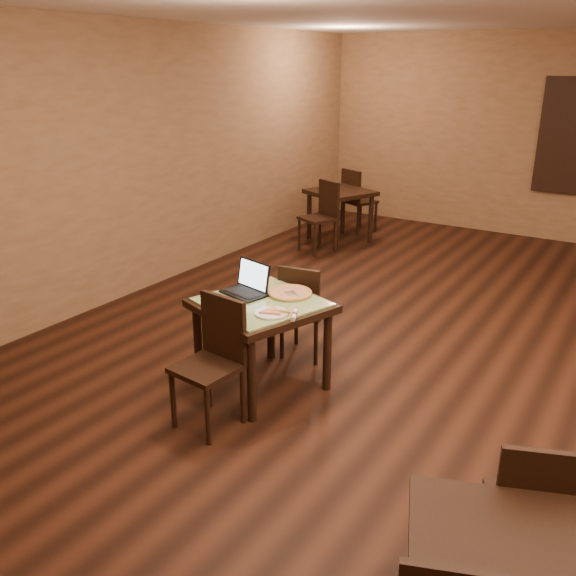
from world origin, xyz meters
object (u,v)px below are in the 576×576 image
Objects in this scene: tiled_table at (261,313)px; other_table_b at (340,199)px; chair_main_near at (215,354)px; other_table_c_chair_far at (532,508)px; other_table_b_chair_far at (356,197)px; other_table_c at (499,566)px; other_table_b_chair_near at (323,212)px; pizza_pan at (290,294)px; chair_main_far at (303,307)px; laptop at (249,285)px.

other_table_b is (-1.55, 4.26, -0.02)m from tiled_table.
other_table_c_chair_far is (2.31, -0.41, -0.04)m from chair_main_near.
other_table_b_chair_far is 1.03× the size of other_table_c.
other_table_b is 1.08× the size of other_table_b_chair_near.
other_table_b is 0.59m from other_table_b_chair_near.
other_table_b_chair_far is at bearing 99.98° from other_table_c.
pizza_pan is at bearing -41.48° from other_table_b_chair_near.
other_table_b_chair_far is at bearing 116.45° from other_table_b_chair_near.
chair_main_far is 0.90× the size of other_table_b_chair_far.
chair_main_far reaches higher than pizza_pan.
other_table_b is at bearing 116.45° from other_table_b_chair_near.
other_table_b_chair_near reaches higher than other_table_c_chair_far.
tiled_table is 5.10m from other_table_b_chair_far.
chair_main_near is 2.34× the size of laptop.
other_table_b_chair_near is at bearing 104.85° from other_table_c.
other_table_c_chair_far is at bearing -27.68° from other_table_b_chair_near.
other_table_b_chair_far is 1.10× the size of other_table_c_chair_far.
laptop reaches higher than chair_main_near.
other_table_b_chair_near reaches higher than pizza_pan.
laptop is 0.42× the size of other_table_b_chair_far.
other_table_c_chair_far is (0.03, 0.53, -0.07)m from other_table_c.
pizza_pan is 0.36× the size of other_table_c.
chair_main_far is (0.01, 0.62, -0.16)m from tiled_table.
other_table_b is at bearing 113.61° from chair_main_near.
chair_main_near is 4.55m from other_table_b_chair_near.
pizza_pan is at bearing 119.22° from other_table_c.
tiled_table is 1.19× the size of chair_main_near.
tiled_table is at bearing -44.95° from other_table_c_chair_far.
laptop reaches higher than chair_main_far.
pizza_pan is at bearing 35.89° from laptop.
chair_main_near is at bearing 81.25° from chair_main_far.
other_table_b is (-1.55, 4.88, 0.09)m from chair_main_near.
chair_main_far reaches higher than tiled_table.
other_table_b is (-1.35, 4.15, -0.19)m from laptop.
other_table_b_chair_near is 1.03× the size of other_table_c.
other_table_b_chair_far is at bearing 126.58° from tiled_table.
laptop reaches higher than other_table_b_chair_near.
other_table_b reaches higher than other_table_c.
other_table_c is at bearing -15.67° from tiled_table.
other_table_b is 1.19× the size of other_table_c_chair_far.
other_table_c_chair_far reaches higher than pizza_pan.
laptop is 0.39× the size of other_table_b.
other_table_c_chair_far is (2.32, -1.02, -0.15)m from tiled_table.
chair_main_far is at bearing 95.79° from chair_main_near.
chair_main_near is at bearing -60.34° from laptop.
chair_main_near is 5.12m from other_table_b.
chair_main_near is 1.01× the size of other_table_c.
other_table_c is at bearing 65.75° from other_table_c_chair_far.
other_table_b_chair_far is (-1.58, 4.85, -0.10)m from tiled_table.
chair_main_far is at bearing 107.45° from tiled_table.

